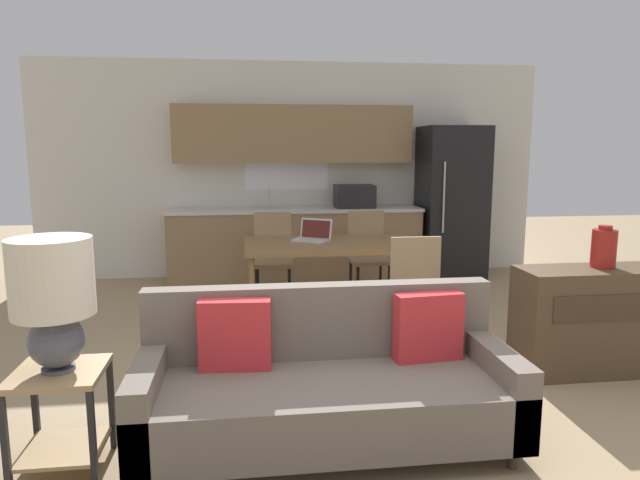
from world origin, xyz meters
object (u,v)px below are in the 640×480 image
at_px(table_lamp, 53,293).
at_px(credenza, 597,320).
at_px(refrigerator, 451,202).
at_px(dining_chair_near_right, 411,288).
at_px(side_table, 61,404).
at_px(laptop, 313,235).
at_px(couch, 326,384).
at_px(dining_chair_far_right, 368,252).
at_px(dining_table, 332,249).
at_px(vase, 604,248).
at_px(dining_chair_far_left, 273,254).

bearing_deg(table_lamp, credenza, 14.18).
xyz_separation_m(refrigerator, dining_chair_near_right, (-1.28, -2.59, -0.43)).
distance_m(side_table, laptop, 2.97).
distance_m(refrigerator, couch, 4.55).
relative_size(refrigerator, credenza, 1.61).
bearing_deg(couch, dining_chair_far_right, 73.46).
relative_size(couch, table_lamp, 3.04).
bearing_deg(dining_table, credenza, -39.31).
bearing_deg(side_table, laptop, 57.41).
distance_m(refrigerator, side_table, 5.44).
distance_m(refrigerator, credenza, 3.26).
bearing_deg(vase, side_table, -165.54).
distance_m(dining_table, dining_chair_far_right, 0.96).
bearing_deg(dining_chair_far_left, credenza, -40.66).
height_order(dining_table, side_table, dining_table).
bearing_deg(vase, table_lamp, -165.49).
bearing_deg(dining_chair_far_right, dining_table, -125.35).
bearing_deg(credenza, dining_chair_far_left, 135.47).
distance_m(dining_table, vase, 2.28).
bearing_deg(dining_table, dining_chair_far_left, 122.92).
bearing_deg(credenza, dining_chair_near_right, 153.32).
distance_m(table_lamp, dining_chair_far_right, 3.86).
bearing_deg(laptop, dining_table, -13.99).
bearing_deg(side_table, couch, 5.47).
bearing_deg(dining_chair_near_right, laptop, -54.68).
bearing_deg(dining_chair_far_right, side_table, -128.27).
bearing_deg(credenza, laptop, 140.10).
relative_size(refrigerator, dining_table, 1.17).
height_order(dining_chair_near_right, dining_chair_far_left, same).
relative_size(dining_table, vase, 5.28).
distance_m(couch, vase, 2.36).
bearing_deg(side_table, dining_table, 53.05).
bearing_deg(dining_table, dining_chair_far_right, 56.92).
bearing_deg(couch, table_lamp, -174.40).
bearing_deg(dining_chair_far_left, dining_chair_near_right, -53.43).
bearing_deg(couch, dining_chair_near_right, 57.05).
xyz_separation_m(dining_table, side_table, (-1.74, -2.31, -0.34)).
height_order(dining_table, laptop, laptop).
relative_size(vase, dining_chair_far_right, 0.32).
relative_size(dining_table, dining_chair_near_right, 1.70).
distance_m(dining_chair_far_left, laptop, 0.78).
relative_size(refrigerator, dining_chair_near_right, 1.99).
bearing_deg(vase, credenza, -133.36).
xyz_separation_m(side_table, dining_chair_near_right, (2.26, 1.50, 0.16)).
relative_size(table_lamp, dining_chair_near_right, 0.70).
distance_m(refrigerator, laptop, 2.54).
height_order(side_table, dining_chair_near_right, dining_chair_near_right).
xyz_separation_m(dining_chair_near_right, dining_chair_far_right, (-0.00, 1.61, 0.00)).
xyz_separation_m(dining_table, credenza, (1.75, -1.43, -0.32)).
xyz_separation_m(refrigerator, credenza, (-0.05, -3.21, -0.56)).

